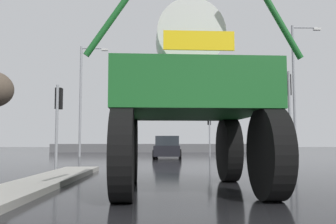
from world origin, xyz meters
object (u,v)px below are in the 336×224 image
object	(u,v)px
oversize_sprayer	(186,100)
sedan_ahead	(168,148)
traffic_signal_far_left	(209,125)
streetlight_far_left	(83,95)
streetlight_far_right	(296,84)
traffic_signal_near_right	(288,98)
traffic_signal_near_left	(58,108)

from	to	relation	value
oversize_sprayer	sedan_ahead	size ratio (longest dim) A/B	1.30
traffic_signal_far_left	sedan_ahead	bearing A→B (deg)	-136.95
sedan_ahead	streetlight_far_left	world-z (taller)	streetlight_far_left
sedan_ahead	oversize_sprayer	bearing A→B (deg)	-176.58
sedan_ahead	streetlight_far_left	size ratio (longest dim) A/B	0.49
traffic_signal_far_left	streetlight_far_right	distance (m)	7.02
oversize_sprayer	traffic_signal_near_right	world-z (taller)	oversize_sprayer
sedan_ahead	streetlight_far_right	bearing A→B (deg)	-85.11
streetlight_far_right	traffic_signal_near_left	bearing A→B (deg)	-140.25
oversize_sprayer	streetlight_far_left	distance (m)	21.18
streetlight_far_left	oversize_sprayer	bearing A→B (deg)	-71.46
traffic_signal_near_left	streetlight_far_right	xyz separation A→B (m)	(13.63, 11.33, 2.78)
traffic_signal_far_left	streetlight_far_left	size ratio (longest dim) A/B	0.40
streetlight_far_right	traffic_signal_far_left	bearing A→B (deg)	154.82
oversize_sprayer	streetlight_far_left	xyz separation A→B (m)	(-6.68, 19.92, 2.64)
traffic_signal_near_right	streetlight_far_right	distance (m)	12.43
oversize_sprayer	streetlight_far_right	xyz separation A→B (m)	(8.96, 17.24, 3.10)
traffic_signal_far_left	streetlight_far_left	world-z (taller)	streetlight_far_left
oversize_sprayer	streetlight_far_right	size ratio (longest dim) A/B	0.57
sedan_ahead	streetlight_far_right	world-z (taller)	streetlight_far_right
traffic_signal_near_left	traffic_signal_far_left	size ratio (longest dim) A/B	0.99
traffic_signal_far_left	streetlight_far_left	distance (m)	10.07
sedan_ahead	traffic_signal_far_left	world-z (taller)	traffic_signal_far_left
traffic_signal_near_left	sedan_ahead	bearing A→B (deg)	67.72
traffic_signal_near_right	streetlight_far_left	bearing A→B (deg)	128.47
traffic_signal_near_left	traffic_signal_far_left	distance (m)	16.09
traffic_signal_far_left	streetlight_far_right	bearing A→B (deg)	-25.18
streetlight_far_left	streetlight_far_right	size ratio (longest dim) A/B	0.90
traffic_signal_near_left	traffic_signal_far_left	xyz separation A→B (m)	(7.79, 14.08, 0.02)
oversize_sprayer	traffic_signal_far_left	size ratio (longest dim) A/B	1.61
traffic_signal_near_right	traffic_signal_near_left	bearing A→B (deg)	179.94
traffic_signal_near_left	streetlight_far_left	distance (m)	14.35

